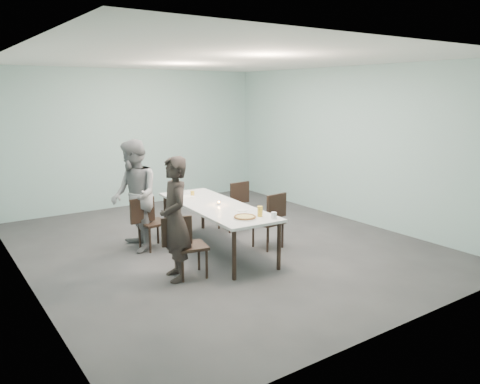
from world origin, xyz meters
TOP-DOWN VIEW (x-y plane):
  - ground at (0.00, 0.00)m, footprint 7.00×7.00m
  - room_shell at (0.00, 0.00)m, footprint 6.02×7.02m
  - table at (-0.21, -0.21)m, footprint 1.07×2.65m
  - chair_near_left at (-1.15, -0.93)m, footprint 0.64×0.50m
  - chair_far_left at (-1.07, 0.44)m, footprint 0.63×0.46m
  - chair_near_right at (0.64, -0.58)m, footprint 0.63×0.46m
  - chair_far_right at (0.73, 0.63)m, footprint 0.62×0.44m
  - diner_near at (-1.29, -0.91)m, footprint 0.52×0.68m
  - diner_far at (-1.26, 0.54)m, footprint 0.78×0.95m
  - pizza at (-0.30, -1.14)m, footprint 0.34×0.34m
  - side_plate at (-0.08, -0.75)m, footprint 0.18×0.18m
  - beer_glass at (-0.05, -1.17)m, footprint 0.08×0.08m
  - water_tumbler at (0.04, -1.37)m, footprint 0.08×0.08m
  - tealight at (-0.17, -0.24)m, footprint 0.06×0.06m
  - amber_tumbler at (-0.18, 0.61)m, footprint 0.07×0.07m
  - menu at (-0.33, 0.59)m, footprint 0.31×0.24m

SIDE VIEW (x-z plane):
  - ground at x=0.00m, z-range 0.00..0.00m
  - chair_near_left at x=-1.15m, z-range 0.07..0.94m
  - chair_far_left at x=-1.07m, z-range 0.07..0.94m
  - chair_near_right at x=0.64m, z-range 0.07..0.94m
  - chair_far_right at x=0.73m, z-range 0.07..0.94m
  - table at x=-0.21m, z-range 0.32..1.07m
  - menu at x=-0.33m, z-range 0.75..0.76m
  - side_plate at x=-0.08m, z-range 0.75..0.76m
  - pizza at x=-0.30m, z-range 0.75..0.79m
  - tealight at x=-0.17m, z-range 0.75..0.79m
  - amber_tumbler at x=-0.18m, z-range 0.75..0.83m
  - water_tumbler at x=0.04m, z-range 0.75..0.84m
  - beer_glass at x=-0.05m, z-range 0.75..0.90m
  - diner_near at x=-1.29m, z-range 0.00..1.69m
  - diner_far at x=-1.26m, z-range 0.00..1.79m
  - room_shell at x=0.00m, z-range 0.52..3.53m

